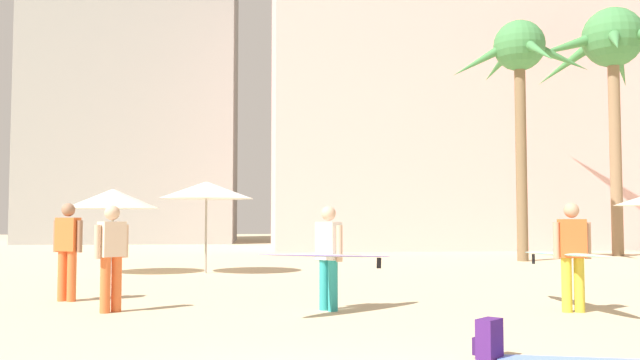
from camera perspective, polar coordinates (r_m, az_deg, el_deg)
The scene contains 10 objects.
hotel_pink at distance 36.42m, azimuth 11.00°, elevation 6.55°, with size 18.70×9.66×15.34m, color beige.
palm_tree_far_left at distance 30.01m, azimuth 23.59°, elevation 10.05°, with size 7.03×6.19×10.00m.
palm_tree_left at distance 25.21m, azimuth 16.53°, elevation 9.56°, with size 5.03×5.06×8.52m.
cafe_umbrella_1 at distance 19.05m, azimuth -17.13°, elevation -1.51°, with size 2.45×2.45×2.29m.
cafe_umbrella_3 at distance 18.63m, azimuth -9.60°, elevation -0.85°, with size 2.55×2.55×2.49m.
backpack at distance 7.53m, azimuth 14.08°, elevation -12.95°, with size 0.35×0.35×0.42m.
person_far_left at distance 10.81m, azimuth 0.80°, elevation -6.30°, with size 2.52×2.14×1.68m.
person_mid_center at distance 11.59m, azimuth 20.30°, elevation -5.82°, with size 0.61×3.05×1.73m.
person_far_right at distance 11.23m, azimuth -17.25°, elevation -5.96°, with size 0.50×0.49×1.69m.
person_mid_left at distance 12.98m, azimuth -20.59°, elevation -5.35°, with size 0.59×0.36×1.76m.
Camera 1 is at (-0.62, -4.95, 1.48)m, focal length 37.78 mm.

